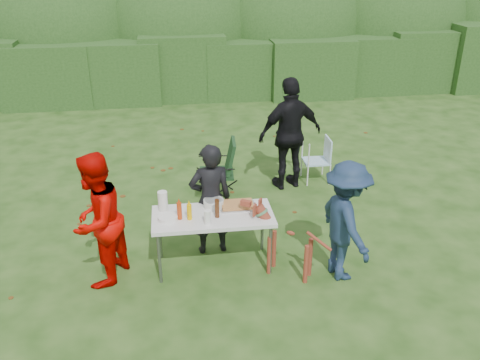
{
  "coord_description": "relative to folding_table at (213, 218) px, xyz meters",
  "views": [
    {
      "loc": [
        -0.37,
        -5.48,
        3.77
      ],
      "look_at": [
        0.46,
        0.44,
        1.0
      ],
      "focal_mm": 38.0,
      "sensor_mm": 36.0,
      "label": 1
    }
  ],
  "objects": [
    {
      "name": "paper_towel_roll",
      "position": [
        -0.61,
        0.2,
        0.18
      ],
      "size": [
        0.12,
        0.12,
        0.26
      ],
      "primitive_type": "cylinder",
      "color": "white",
      "rests_on": "folding_table"
    },
    {
      "name": "focaccia_bread",
      "position": [
        0.33,
        0.16,
        0.09
      ],
      "size": [
        0.4,
        0.26,
        0.04
      ],
      "primitive_type": "cube",
      "color": "#BD7C41",
      "rests_on": "food_tray"
    },
    {
      "name": "person_black_puffy",
      "position": [
        1.48,
        2.2,
        0.26
      ],
      "size": [
        1.19,
        0.71,
        1.89
      ],
      "primitive_type": "imported",
      "rotation": [
        0.0,
        0.0,
        3.38
      ],
      "color": "black",
      "rests_on": "ground"
    },
    {
      "name": "child",
      "position": [
        1.56,
        -0.43,
        0.08
      ],
      "size": [
        0.72,
        1.07,
        1.53
      ],
      "primitive_type": "imported",
      "rotation": [
        0.0,
        0.0,
        1.74
      ],
      "color": "#1B2E4B",
      "rests_on": "ground"
    },
    {
      "name": "ketchup_bottle",
      "position": [
        -0.41,
        -0.05,
        0.16
      ],
      "size": [
        0.06,
        0.06,
        0.22
      ],
      "primitive_type": "cylinder",
      "color": "#B4380F",
      "rests_on": "folding_table"
    },
    {
      "name": "ground",
      "position": [
        -0.06,
        -0.03,
        -0.69
      ],
      "size": [
        80.0,
        80.0,
        0.0
      ],
      "primitive_type": "plane",
      "color": "#1E4211"
    },
    {
      "name": "food_tray",
      "position": [
        0.33,
        0.16,
        0.06
      ],
      "size": [
        0.45,
        0.3,
        0.02
      ],
      "primitive_type": "cube",
      "color": "#B7B7BA",
      "rests_on": "folding_table"
    },
    {
      "name": "pasta_bowl",
      "position": [
        0.03,
        0.21,
        0.1
      ],
      "size": [
        0.26,
        0.26,
        0.1
      ],
      "primitive_type": "cylinder",
      "color": "silver",
      "rests_on": "folding_table"
    },
    {
      "name": "camping_chair",
      "position": [
        0.23,
        1.92,
        -0.19
      ],
      "size": [
        0.67,
        0.67,
        1.0
      ],
      "primitive_type": null,
      "rotation": [
        0.0,
        0.0,
        3.07
      ],
      "color": "#1A3A1C",
      "rests_on": "ground"
    },
    {
      "name": "plate_stack",
      "position": [
        -0.55,
        -0.05,
        0.08
      ],
      "size": [
        0.24,
        0.24,
        0.05
      ],
      "primitive_type": "cylinder",
      "color": "white",
      "rests_on": "folding_table"
    },
    {
      "name": "shrub_backdrop",
      "position": [
        -0.06,
        9.57,
        0.91
      ],
      "size": [
        20.0,
        2.6,
        3.2
      ],
      "primitive_type": "ellipsoid",
      "color": "#3D6628",
      "rests_on": "ground"
    },
    {
      "name": "person_red_jacket",
      "position": [
        -1.38,
        -0.12,
        0.15
      ],
      "size": [
        0.9,
        0.99,
        1.67
      ],
      "primitive_type": "imported",
      "rotation": [
        0.0,
        0.0,
        -1.97
      ],
      "color": "#D10500",
      "rests_on": "ground"
    },
    {
      "name": "lawn_chair",
      "position": [
        2.01,
        2.37,
        -0.29
      ],
      "size": [
        0.48,
        0.48,
        0.79
      ],
      "primitive_type": null,
      "rotation": [
        0.0,
        0.0,
        3.11
      ],
      "color": "#68BAE4",
      "rests_on": "ground"
    },
    {
      "name": "dog",
      "position": [
        0.92,
        -0.33,
        -0.23
      ],
      "size": [
        1.01,
        0.83,
        0.9
      ],
      "primitive_type": null,
      "rotation": [
        0.0,
        0.0,
        2.58
      ],
      "color": "brown",
      "rests_on": "ground"
    },
    {
      "name": "hedge_row",
      "position": [
        -0.06,
        7.97,
        0.16
      ],
      "size": [
        22.0,
        1.4,
        1.7
      ],
      "primitive_type": "cube",
      "color": "#23471C",
      "rests_on": "ground"
    },
    {
      "name": "beer_bottle",
      "position": [
        0.05,
        -0.07,
        0.17
      ],
      "size": [
        0.06,
        0.06,
        0.24
      ],
      "primitive_type": "cylinder",
      "color": "#47230F",
      "rests_on": "folding_table"
    },
    {
      "name": "cup_stack",
      "position": [
        -0.08,
        -0.22,
        0.14
      ],
      "size": [
        0.08,
        0.08,
        0.18
      ],
      "primitive_type": "cylinder",
      "color": "white",
      "rests_on": "folding_table"
    },
    {
      "name": "folding_table",
      "position": [
        0.0,
        0.0,
        0.0
      ],
      "size": [
        1.5,
        0.7,
        0.74
      ],
      "color": "silver",
      "rests_on": "ground"
    },
    {
      "name": "person_cook",
      "position": [
        0.0,
        0.36,
        0.08
      ],
      "size": [
        0.6,
        0.43,
        1.53
      ],
      "primitive_type": "imported",
      "rotation": [
        0.0,
        0.0,
        3.27
      ],
      "color": "black",
      "rests_on": "ground"
    },
    {
      "name": "mustard_bottle",
      "position": [
        -0.29,
        -0.07,
        0.15
      ],
      "size": [
        0.06,
        0.06,
        0.2
      ],
      "primitive_type": "cylinder",
      "color": "#ECB000",
      "rests_on": "folding_table"
    }
  ]
}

